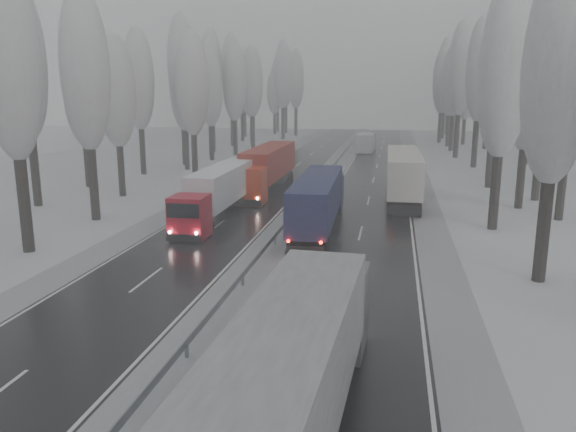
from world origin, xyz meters
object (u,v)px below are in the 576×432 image
(truck_cream_box, at_px, (403,172))
(truck_red_white, at_px, (219,189))
(truck_blue_box, at_px, (319,199))
(truck_grey_tarp, at_px, (291,377))
(truck_red_red, at_px, (267,166))
(box_truck_distant, at_px, (366,143))

(truck_cream_box, bearing_deg, truck_red_white, -146.15)
(truck_blue_box, bearing_deg, truck_grey_tarp, -85.63)
(truck_cream_box, distance_m, truck_red_red, 13.14)
(truck_red_white, bearing_deg, truck_blue_box, -20.68)
(box_truck_distant, bearing_deg, truck_red_red, -98.47)
(truck_blue_box, xyz_separation_m, truck_red_red, (-7.08, 14.85, 0.16))
(box_truck_distant, height_order, truck_red_white, truck_red_white)
(box_truck_distant, relative_size, truck_red_red, 0.49)
(truck_blue_box, distance_m, truck_red_white, 8.77)
(truck_red_red, bearing_deg, truck_cream_box, -8.90)
(truck_red_white, bearing_deg, box_truck_distant, 79.46)
(truck_grey_tarp, relative_size, truck_red_red, 0.99)
(truck_blue_box, relative_size, truck_cream_box, 0.91)
(truck_cream_box, bearing_deg, truck_red_red, 170.22)
(truck_grey_tarp, distance_m, truck_blue_box, 25.25)
(truck_red_red, bearing_deg, box_truck_distant, 78.62)
(truck_blue_box, xyz_separation_m, box_truck_distant, (0.65, 52.91, -0.82))
(truck_grey_tarp, bearing_deg, truck_blue_box, 98.56)
(truck_red_red, bearing_deg, truck_blue_box, -64.42)
(truck_grey_tarp, height_order, box_truck_distant, truck_grey_tarp)
(truck_grey_tarp, distance_m, truck_red_red, 41.12)
(truck_red_white, bearing_deg, truck_red_red, 83.99)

